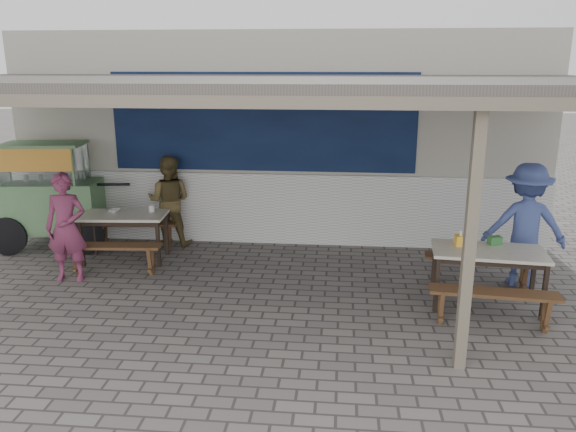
# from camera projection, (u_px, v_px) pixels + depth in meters

# --- Properties ---
(ground) EXTENTS (60.00, 60.00, 0.00)m
(ground) POSITION_uv_depth(u_px,v_px,m) (246.00, 318.00, 6.81)
(ground) COLOR slate
(ground) RESTS_ON ground
(back_wall) EXTENTS (9.00, 1.28, 3.50)m
(back_wall) POSITION_uv_depth(u_px,v_px,m) (279.00, 138.00, 9.79)
(back_wall) COLOR #AFA99D
(back_wall) RESTS_ON ground
(warung_roof) EXTENTS (9.00, 4.21, 2.81)m
(warung_roof) POSITION_uv_depth(u_px,v_px,m) (255.00, 86.00, 6.95)
(warung_roof) COLOR #4F4743
(warung_roof) RESTS_ON ground
(table_left) EXTENTS (1.33, 0.77, 0.75)m
(table_left) POSITION_uv_depth(u_px,v_px,m) (124.00, 219.00, 8.61)
(table_left) COLOR silver
(table_left) RESTS_ON ground
(bench_left_street) EXTENTS (1.40, 0.39, 0.45)m
(bench_left_street) POSITION_uv_depth(u_px,v_px,m) (113.00, 252.00, 8.14)
(bench_left_street) COLOR brown
(bench_left_street) RESTS_ON ground
(bench_left_wall) EXTENTS (1.40, 0.39, 0.45)m
(bench_left_wall) POSITION_uv_depth(u_px,v_px,m) (136.00, 229.00, 9.27)
(bench_left_wall) COLOR brown
(bench_left_wall) RESTS_ON ground
(table_right) EXTENTS (1.42, 0.84, 0.75)m
(table_right) POSITION_uv_depth(u_px,v_px,m) (488.00, 256.00, 6.97)
(table_right) COLOR silver
(table_right) RESTS_ON ground
(bench_right_street) EXTENTS (1.48, 0.42, 0.45)m
(bench_right_street) POSITION_uv_depth(u_px,v_px,m) (493.00, 300.00, 6.49)
(bench_right_street) COLOR brown
(bench_right_street) RESTS_ON ground
(bench_right_wall) EXTENTS (1.48, 0.42, 0.45)m
(bench_right_wall) POSITION_uv_depth(u_px,v_px,m) (480.00, 265.00, 7.64)
(bench_right_wall) COLOR brown
(bench_right_wall) RESTS_ON ground
(vendor_cart) EXTENTS (2.14, 1.05, 1.75)m
(vendor_cart) POSITION_uv_depth(u_px,v_px,m) (50.00, 192.00, 9.19)
(vendor_cart) COLOR #638F5F
(vendor_cart) RESTS_ON ground
(patron_street_side) EXTENTS (0.60, 0.42, 1.55)m
(patron_street_side) POSITION_uv_depth(u_px,v_px,m) (66.00, 228.00, 7.81)
(patron_street_side) COLOR #762E4D
(patron_street_side) RESTS_ON ground
(patron_wall_side) EXTENTS (0.74, 0.58, 1.52)m
(patron_wall_side) POSITION_uv_depth(u_px,v_px,m) (169.00, 201.00, 9.39)
(patron_wall_side) COLOR brown
(patron_wall_side) RESTS_ON ground
(patron_right_table) EXTENTS (1.16, 0.75, 1.71)m
(patron_right_table) POSITION_uv_depth(u_px,v_px,m) (525.00, 225.00, 7.64)
(patron_right_table) COLOR #415193
(patron_right_table) RESTS_ON ground
(tissue_box) EXTENTS (0.14, 0.14, 0.13)m
(tissue_box) POSITION_uv_depth(u_px,v_px,m) (460.00, 240.00, 7.11)
(tissue_box) COLOR yellow
(tissue_box) RESTS_ON table_right
(donation_box) EXTENTS (0.18, 0.15, 0.11)m
(donation_box) POSITION_uv_depth(u_px,v_px,m) (495.00, 240.00, 7.15)
(donation_box) COLOR #316E35
(donation_box) RESTS_ON table_right
(condiment_jar) EXTENTS (0.09, 0.09, 0.10)m
(condiment_jar) POSITION_uv_depth(u_px,v_px,m) (152.00, 208.00, 8.74)
(condiment_jar) COLOR silver
(condiment_jar) RESTS_ON table_left
(condiment_bowl) EXTENTS (0.20, 0.20, 0.04)m
(condiment_bowl) POSITION_uv_depth(u_px,v_px,m) (114.00, 211.00, 8.72)
(condiment_bowl) COLOR silver
(condiment_bowl) RESTS_ON table_left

